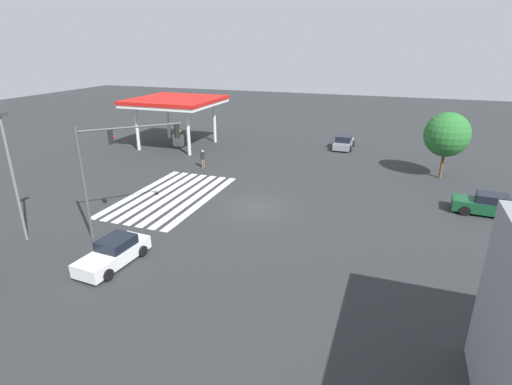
# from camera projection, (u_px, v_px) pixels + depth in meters

# --- Properties ---
(ground_plane) EXTENTS (142.68, 142.68, 0.00)m
(ground_plane) POSITION_uv_depth(u_px,v_px,m) (256.00, 208.00, 29.13)
(ground_plane) COLOR #2B2D30
(crosswalk_markings) EXTENTS (11.41, 6.30, 0.01)m
(crosswalk_markings) POSITION_uv_depth(u_px,v_px,m) (171.00, 196.00, 31.39)
(crosswalk_markings) COLOR silver
(crosswalk_markings) RESTS_ON ground_plane
(traffic_signal_mast) EXTENTS (4.42, 4.42, 6.88)m
(traffic_signal_mast) POSITION_uv_depth(u_px,v_px,m) (112.00, 158.00, 23.66)
(traffic_signal_mast) COLOR #47474C
(traffic_signal_mast) RESTS_ON ground_plane
(car_0) EXTENTS (4.39, 2.11, 1.51)m
(car_0) POSITION_uv_depth(u_px,v_px,m) (344.00, 142.00, 45.44)
(car_0) COLOR gray
(car_0) RESTS_ON ground_plane
(car_1) EXTENTS (2.19, 4.57, 1.52)m
(car_1) POSITION_uv_depth(u_px,v_px,m) (488.00, 205.00, 27.83)
(car_1) COLOR #144728
(car_1) RESTS_ON ground_plane
(car_2) EXTENTS (4.44, 2.17, 1.42)m
(car_2) POSITION_uv_depth(u_px,v_px,m) (114.00, 253.00, 21.57)
(car_2) COLOR silver
(car_2) RESTS_ON ground_plane
(gas_station_canopy) EXTENTS (9.34, 9.34, 5.50)m
(gas_station_canopy) POSITION_uv_depth(u_px,v_px,m) (176.00, 103.00, 45.04)
(gas_station_canopy) COLOR silver
(gas_station_canopy) RESTS_ON ground_plane
(pedestrian) EXTENTS (0.41, 0.41, 1.76)m
(pedestrian) POSITION_uv_depth(u_px,v_px,m) (203.00, 158.00, 38.20)
(pedestrian) COLOR brown
(pedestrian) RESTS_ON ground_plane
(street_light_pole_a) EXTENTS (0.80, 0.36, 7.75)m
(street_light_pole_a) POSITION_uv_depth(u_px,v_px,m) (11.00, 167.00, 22.80)
(street_light_pole_a) COLOR slate
(street_light_pole_a) RESTS_ON ground_plane
(tree_corner_a) EXTENTS (3.82, 3.82, 5.84)m
(tree_corner_a) POSITION_uv_depth(u_px,v_px,m) (447.00, 135.00, 34.28)
(tree_corner_a) COLOR brown
(tree_corner_a) RESTS_ON ground_plane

